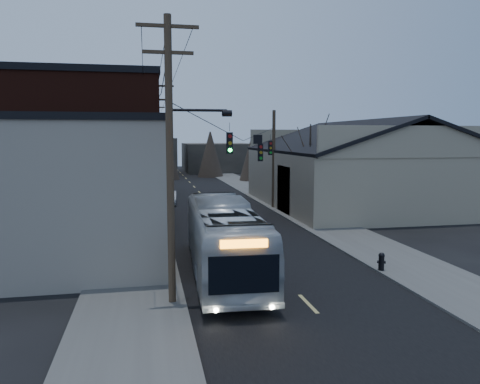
{
  "coord_description": "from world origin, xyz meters",
  "views": [
    {
      "loc": [
        -5.86,
        -14.07,
        6.26
      ],
      "look_at": [
        -0.44,
        12.77,
        3.0
      ],
      "focal_mm": 35.0,
      "sensor_mm": 36.0,
      "label": 1
    }
  ],
  "objects": [
    {
      "name": "ground",
      "position": [
        0.0,
        0.0,
        0.0
      ],
      "size": [
        160.0,
        160.0,
        0.0
      ],
      "primitive_type": "plane",
      "color": "black",
      "rests_on": "ground"
    },
    {
      "name": "road_surface",
      "position": [
        0.0,
        30.0,
        0.01
      ],
      "size": [
        9.0,
        110.0,
        0.02
      ],
      "primitive_type": "cube",
      "color": "black",
      "rests_on": "ground"
    },
    {
      "name": "sidewalk_left",
      "position": [
        -6.5,
        30.0,
        0.06
      ],
      "size": [
        4.0,
        110.0,
        0.12
      ],
      "primitive_type": "cube",
      "color": "#474744",
      "rests_on": "ground"
    },
    {
      "name": "sidewalk_right",
      "position": [
        6.5,
        30.0,
        0.06
      ],
      "size": [
        4.0,
        110.0,
        0.12
      ],
      "primitive_type": "cube",
      "color": "#474744",
      "rests_on": "ground"
    },
    {
      "name": "building_clapboard",
      "position": [
        -9.0,
        9.0,
        3.5
      ],
      "size": [
        8.0,
        8.0,
        7.0
      ],
      "primitive_type": "cube",
      "color": "gray",
      "rests_on": "ground"
    },
    {
      "name": "building_brick",
      "position": [
        -10.0,
        20.0,
        5.0
      ],
      "size": [
        10.0,
        12.0,
        10.0
      ],
      "primitive_type": "cube",
      "color": "black",
      "rests_on": "ground"
    },
    {
      "name": "building_left_far",
      "position": [
        -9.5,
        36.0,
        3.5
      ],
      "size": [
        9.0,
        14.0,
        7.0
      ],
      "primitive_type": "cube",
      "color": "#2F2B25",
      "rests_on": "ground"
    },
    {
      "name": "warehouse",
      "position": [
        13.0,
        25.0,
        2.7
      ],
      "size": [
        16.16,
        20.6,
        7.73
      ],
      "color": "#9C9072",
      "rests_on": "ground"
    },
    {
      "name": "building_far_left",
      "position": [
        -6.0,
        65.0,
        3.0
      ],
      "size": [
        10.0,
        12.0,
        6.0
      ],
      "primitive_type": "cube",
      "color": "#2F2B25",
      "rests_on": "ground"
    },
    {
      "name": "building_far_right",
      "position": [
        7.0,
        70.0,
        2.5
      ],
      "size": [
        12.0,
        14.0,
        5.0
      ],
      "primitive_type": "cube",
      "color": "#2F2B25",
      "rests_on": "ground"
    },
    {
      "name": "bare_tree",
      "position": [
        6.5,
        20.0,
        3.6
      ],
      "size": [
        0.4,
        0.4,
        7.2
      ],
      "primitive_type": "cone",
      "color": "black",
      "rests_on": "ground"
    },
    {
      "name": "utility_lines",
      "position": [
        -3.11,
        24.14,
        4.95
      ],
      "size": [
        11.24,
        45.28,
        10.5
      ],
      "color": "#382B1E",
      "rests_on": "ground"
    },
    {
      "name": "bus",
      "position": [
        -2.45,
        6.51,
        1.65
      ],
      "size": [
        3.35,
        11.94,
        3.29
      ],
      "primitive_type": "imported",
      "rotation": [
        0.0,
        0.0,
        3.09
      ],
      "color": "#A8AEB4",
      "rests_on": "ground"
    },
    {
      "name": "parked_car",
      "position": [
        -3.8,
        29.12,
        0.61
      ],
      "size": [
        1.53,
        3.77,
        1.22
      ],
      "primitive_type": "imported",
      "rotation": [
        0.0,
        0.0,
        -0.07
      ],
      "color": "#94979B",
      "rests_on": "ground"
    },
    {
      "name": "fire_hydrant",
      "position": [
        4.7,
        5.23,
        0.56
      ],
      "size": [
        0.4,
        0.28,
        0.83
      ],
      "rotation": [
        0.0,
        0.0,
        -0.42
      ],
      "color": "black",
      "rests_on": "sidewalk_right"
    }
  ]
}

